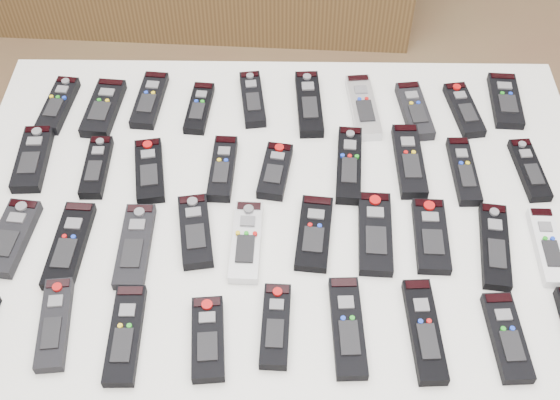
{
  "coord_description": "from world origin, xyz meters",
  "views": [
    {
      "loc": [
        0.02,
        -0.78,
        1.84
      ],
      "look_at": [
        0.01,
        0.09,
        0.8
      ],
      "focal_mm": 45.0,
      "sensor_mm": 36.0,
      "label": 1
    }
  ],
  "objects_px": {
    "remote_14": "(275,171)",
    "remote_31": "(125,334)",
    "remote_16": "(409,161)",
    "remote_21": "(135,246)",
    "remote_17": "(464,171)",
    "remote_7": "(415,111)",
    "remote_20": "(69,245)",
    "remote_10": "(33,159)",
    "remote_3": "(199,108)",
    "remote_23": "(246,241)",
    "remote_30": "(55,324)",
    "remote_1": "(104,108)",
    "remote_25": "(375,233)",
    "remote_36": "(507,337)",
    "remote_12": "(149,171)",
    "remote_35": "(424,331)",
    "table": "(280,225)",
    "remote_11": "(96,167)",
    "remote_28": "(548,247)",
    "remote_2": "(150,100)",
    "remote_34": "(348,327)",
    "remote_5": "(309,104)",
    "remote_22": "(195,231)",
    "remote_26": "(431,236)",
    "remote_9": "(505,101)",
    "remote_24": "(314,233)",
    "remote_32": "(208,339)",
    "remote_4": "(253,99)",
    "remote_33": "(276,326)",
    "remote_6": "(363,107)",
    "remote_19": "(11,238)",
    "remote_15": "(349,165)",
    "remote_8": "(464,110)"
  },
  "relations": [
    {
      "from": "remote_14",
      "to": "remote_31",
      "type": "height_order",
      "value": "remote_14"
    },
    {
      "from": "remote_8",
      "to": "remote_9",
      "type": "height_order",
      "value": "same"
    },
    {
      "from": "remote_1",
      "to": "remote_20",
      "type": "xyz_separation_m",
      "value": [
        0.0,
        -0.37,
        -0.0
      ]
    },
    {
      "from": "remote_1",
      "to": "remote_12",
      "type": "height_order",
      "value": "remote_1"
    },
    {
      "from": "remote_15",
      "to": "remote_2",
      "type": "bearing_deg",
      "value": 160.29
    },
    {
      "from": "table",
      "to": "remote_3",
      "type": "xyz_separation_m",
      "value": [
        -0.18,
        0.27,
        0.07
      ]
    },
    {
      "from": "remote_31",
      "to": "remote_16",
      "type": "bearing_deg",
      "value": 36.76
    },
    {
      "from": "remote_16",
      "to": "remote_32",
      "type": "xyz_separation_m",
      "value": [
        -0.38,
        -0.41,
        0.0
      ]
    },
    {
      "from": "remote_21",
      "to": "remote_17",
      "type": "bearing_deg",
      "value": 16.92
    },
    {
      "from": "remote_5",
      "to": "remote_22",
      "type": "xyz_separation_m",
      "value": [
        -0.22,
        -0.35,
        0.0
      ]
    },
    {
      "from": "remote_25",
      "to": "remote_36",
      "type": "distance_m",
      "value": 0.3
    },
    {
      "from": "remote_5",
      "to": "remote_28",
      "type": "bearing_deg",
      "value": -44.24
    },
    {
      "from": "remote_5",
      "to": "remote_16",
      "type": "relative_size",
      "value": 1.02
    },
    {
      "from": "remote_3",
      "to": "remote_23",
      "type": "relative_size",
      "value": 0.84
    },
    {
      "from": "remote_4",
      "to": "remote_17",
      "type": "height_order",
      "value": "same"
    },
    {
      "from": "remote_10",
      "to": "remote_28",
      "type": "relative_size",
      "value": 1.0
    },
    {
      "from": "table",
      "to": "remote_35",
      "type": "distance_m",
      "value": 0.38
    },
    {
      "from": "remote_26",
      "to": "remote_35",
      "type": "height_order",
      "value": "remote_35"
    },
    {
      "from": "table",
      "to": "remote_12",
      "type": "height_order",
      "value": "remote_12"
    },
    {
      "from": "remote_7",
      "to": "remote_14",
      "type": "relative_size",
      "value": 1.18
    },
    {
      "from": "remote_7",
      "to": "remote_21",
      "type": "xyz_separation_m",
      "value": [
        -0.56,
        -0.37,
        -0.0
      ]
    },
    {
      "from": "remote_9",
      "to": "remote_24",
      "type": "xyz_separation_m",
      "value": [
        -0.43,
        -0.37,
        -0.0
      ]
    },
    {
      "from": "remote_26",
      "to": "remote_32",
      "type": "relative_size",
      "value": 1.08
    },
    {
      "from": "remote_10",
      "to": "remote_1",
      "type": "bearing_deg",
      "value": 49.37
    },
    {
      "from": "remote_36",
      "to": "remote_2",
      "type": "bearing_deg",
      "value": 136.17
    },
    {
      "from": "remote_32",
      "to": "remote_35",
      "type": "height_order",
      "value": "same"
    },
    {
      "from": "remote_11",
      "to": "remote_28",
      "type": "height_order",
      "value": "same"
    },
    {
      "from": "remote_32",
      "to": "remote_31",
      "type": "bearing_deg",
      "value": 172.22
    },
    {
      "from": "remote_11",
      "to": "remote_22",
      "type": "distance_m",
      "value": 0.27
    },
    {
      "from": "remote_30",
      "to": "remote_17",
      "type": "bearing_deg",
      "value": 19.88
    },
    {
      "from": "remote_31",
      "to": "remote_33",
      "type": "distance_m",
      "value": 0.25
    },
    {
      "from": "remote_5",
      "to": "remote_33",
      "type": "xyz_separation_m",
      "value": [
        -0.06,
        -0.55,
        0.0
      ]
    },
    {
      "from": "remote_17",
      "to": "remote_30",
      "type": "relative_size",
      "value": 0.99
    },
    {
      "from": "remote_7",
      "to": "remote_20",
      "type": "bearing_deg",
      "value": -158.34
    },
    {
      "from": "remote_25",
      "to": "remote_34",
      "type": "bearing_deg",
      "value": -104.11
    },
    {
      "from": "remote_23",
      "to": "remote_31",
      "type": "relative_size",
      "value": 0.97
    },
    {
      "from": "remote_2",
      "to": "remote_30",
      "type": "distance_m",
      "value": 0.57
    },
    {
      "from": "remote_16",
      "to": "remote_36",
      "type": "relative_size",
      "value": 1.16
    },
    {
      "from": "remote_5",
      "to": "remote_11",
      "type": "relative_size",
      "value": 1.23
    },
    {
      "from": "remote_1",
      "to": "remote_12",
      "type": "distance_m",
      "value": 0.22
    },
    {
      "from": "remote_6",
      "to": "remote_16",
      "type": "relative_size",
      "value": 1.0
    },
    {
      "from": "remote_5",
      "to": "remote_19",
      "type": "bearing_deg",
      "value": -149.4
    },
    {
      "from": "remote_16",
      "to": "remote_22",
      "type": "distance_m",
      "value": 0.46
    },
    {
      "from": "remote_20",
      "to": "remote_30",
      "type": "distance_m",
      "value": 0.17
    },
    {
      "from": "remote_12",
      "to": "remote_35",
      "type": "xyz_separation_m",
      "value": [
        0.51,
        -0.36,
        0.0
      ]
    },
    {
      "from": "table",
      "to": "remote_5",
      "type": "xyz_separation_m",
      "value": [
        0.06,
        0.28,
        0.07
      ]
    },
    {
      "from": "remote_31",
      "to": "remote_10",
      "type": "bearing_deg",
      "value": 121.09
    },
    {
      "from": "remote_15",
      "to": "remote_16",
      "type": "relative_size",
      "value": 1.03
    },
    {
      "from": "remote_7",
      "to": "remote_31",
      "type": "relative_size",
      "value": 0.9
    },
    {
      "from": "remote_17",
      "to": "remote_20",
      "type": "distance_m",
      "value": 0.78
    }
  ]
}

